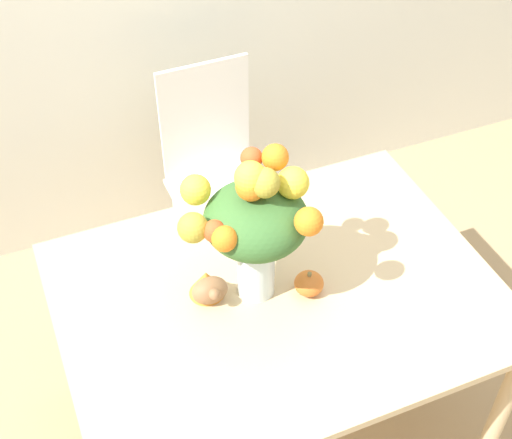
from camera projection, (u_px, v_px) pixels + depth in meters
The scene contains 6 objects.
ground_plane at pixel (275, 418), 2.80m from camera, with size 12.00×12.00×0.00m, color tan.
dining_table at pixel (278, 309), 2.35m from camera, with size 1.39×1.04×0.75m.
flower_vase at pixel (254, 222), 2.09m from camera, with size 0.40×0.34×0.52m.
pumpkin at pixel (309, 283), 2.26m from camera, with size 0.09×0.09×0.09m.
turkey_figurine at pixel (208, 286), 2.24m from camera, with size 0.12×0.16×0.09m.
dining_chair_near_window at pixel (217, 175), 3.11m from camera, with size 0.43×0.43×0.99m.
Camera 1 is at (-0.65, -1.37, 2.48)m, focal length 50.00 mm.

